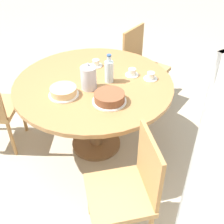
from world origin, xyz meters
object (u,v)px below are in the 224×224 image
object	(u,v)px
chair_c	(128,189)
cup_c	(151,76)
chair_a	(142,65)
water_bottle	(109,71)
cup_a	(96,63)
cup_b	(132,73)
cake_main	(109,98)
cake_second	(63,92)
coffee_pot	(89,77)

from	to	relation	value
chair_c	cup_c	bearing A→B (deg)	154.08
chair_a	water_bottle	size ratio (longest dim) A/B	3.51
water_bottle	cup_a	bearing A→B (deg)	-96.67
cup_a	cup_b	distance (m)	0.38
water_bottle	cake_main	world-z (taller)	water_bottle
cake_main	cake_second	xyz separation A→B (m)	(0.27, -0.27, -0.00)
chair_a	cup_b	distance (m)	0.77
cup_c	water_bottle	bearing A→B (deg)	-24.81
chair_a	cup_c	xyz separation A→B (m)	(0.40, 0.65, 0.29)
chair_c	cake_main	xyz separation A→B (m)	(-0.21, -0.60, 0.30)
cup_a	cup_c	distance (m)	0.55
chair_a	cup_a	world-z (taller)	chair_a
coffee_pot	cup_b	size ratio (longest dim) A/B	1.93
chair_a	coffee_pot	distance (m)	1.13
water_bottle	chair_a	bearing A→B (deg)	-145.91
coffee_pot	cup_b	bearing A→B (deg)	179.24
chair_a	cup_a	size ratio (longest dim) A/B	7.30
chair_a	cup_c	size ratio (longest dim) A/B	7.30
cake_main	cup_b	bearing A→B (deg)	-146.58
coffee_pot	cup_c	bearing A→B (deg)	164.68
chair_c	cup_c	distance (m)	1.04
water_bottle	cup_b	distance (m)	0.24
chair_c	chair_a	bearing A→B (deg)	159.65
coffee_pot	water_bottle	bearing A→B (deg)	-177.76
coffee_pot	water_bottle	size ratio (longest dim) A/B	0.93
cake_main	cup_b	xyz separation A→B (m)	(-0.39, -0.26, -0.01)
chair_a	water_bottle	xyz separation A→B (m)	(0.73, 0.50, 0.37)
chair_a	cup_b	world-z (taller)	chair_a
chair_a	coffee_pot	size ratio (longest dim) A/B	3.78
cake_second	cup_c	bearing A→B (deg)	168.38
chair_c	cup_a	xyz separation A→B (m)	(-0.41, -1.18, 0.29)
water_bottle	cup_c	bearing A→B (deg)	155.19
cup_a	water_bottle	bearing A→B (deg)	83.33
chair_c	cup_a	bearing A→B (deg)	179.57
coffee_pot	cup_a	bearing A→B (deg)	-126.80
cup_c	chair_c	bearing A→B (deg)	45.47
chair_a	cup_c	distance (m)	0.82
cake_second	cup_b	xyz separation A→B (m)	(-0.66, 0.02, -0.01)
coffee_pot	cup_c	xyz separation A→B (m)	(-0.53, 0.15, -0.08)
chair_a	coffee_pot	xyz separation A→B (m)	(0.94, 0.50, 0.37)
chair_a	cake_second	distance (m)	1.30
water_bottle	cake_second	distance (m)	0.43
cake_main	cup_b	distance (m)	0.46
cup_a	coffee_pot	bearing A→B (deg)	53.20
cup_b	chair_a	bearing A→B (deg)	-134.64
chair_a	cake_second	size ratio (longest dim) A/B	3.65
coffee_pot	cup_c	world-z (taller)	coffee_pot
chair_a	cup_a	distance (m)	0.78
water_bottle	cake_second	size ratio (longest dim) A/B	1.04
chair_a	chair_c	size ratio (longest dim) A/B	1.00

